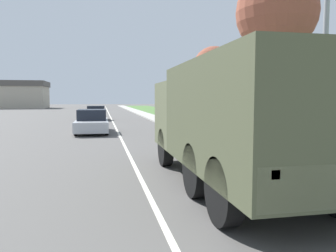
{
  "coord_description": "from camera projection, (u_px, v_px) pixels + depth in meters",
  "views": [
    {
      "loc": [
        -0.98,
        2.86,
        2.1
      ],
      "look_at": [
        0.83,
        11.74,
        1.34
      ],
      "focal_mm": 35.0,
      "sensor_mm": 36.0,
      "label": 1
    }
  ],
  "objects": [
    {
      "name": "pickup_truck",
      "position": [
        302.0,
        128.0,
        13.49
      ],
      "size": [
        1.96,
        5.72,
        1.9
      ],
      "color": "navy",
      "rests_on": "grass_strip_right"
    },
    {
      "name": "ground_plane",
      "position": [
        111.0,
        117.0,
        36.64
      ],
      "size": [
        180.0,
        180.0,
        0.0
      ],
      "primitive_type": "plane",
      "color": "#565451"
    },
    {
      "name": "grass_strip_right",
      "position": [
        188.0,
        117.0,
        38.4
      ],
      "size": [
        7.0,
        120.0,
        0.02
      ],
      "color": "#4C7538",
      "rests_on": "ground"
    },
    {
      "name": "car_nearest_ahead",
      "position": [
        92.0,
        122.0,
        20.24
      ],
      "size": [
        1.93,
        4.88,
        1.43
      ],
      "color": "#B7BABF",
      "rests_on": "ground"
    },
    {
      "name": "tree_mid_right",
      "position": [
        277.0,
        13.0,
        15.95
      ],
      "size": [
        3.96,
        3.96,
        8.26
      ],
      "color": "#4C3D2D",
      "rests_on": "grass_strip_right"
    },
    {
      "name": "sidewalk_right",
      "position": [
        150.0,
        116.0,
        37.53
      ],
      "size": [
        1.8,
        120.0,
        0.12
      ],
      "color": "#ADAAA3",
      "rests_on": "ground"
    },
    {
      "name": "car_second_ahead",
      "position": [
        96.0,
        114.0,
        32.17
      ],
      "size": [
        1.86,
        4.23,
        1.4
      ],
      "color": "black",
      "rests_on": "ground"
    },
    {
      "name": "tree_far_right",
      "position": [
        214.0,
        68.0,
        31.8
      ],
      "size": [
        4.09,
        4.09,
        7.14
      ],
      "color": "brown",
      "rests_on": "grass_strip_right"
    },
    {
      "name": "building_distant",
      "position": [
        17.0,
        95.0,
        71.47
      ],
      "size": [
        12.76,
        9.44,
        5.9
      ],
      "color": "#B2A893",
      "rests_on": "ground"
    },
    {
      "name": "military_truck",
      "position": [
        233.0,
        118.0,
        7.74
      ],
      "size": [
        2.5,
        7.49,
        2.9
      ],
      "color": "#606647",
      "rests_on": "ground"
    },
    {
      "name": "lamp_post",
      "position": [
        320.0,
        7.0,
        8.38
      ],
      "size": [
        1.69,
        0.24,
        7.3
      ],
      "color": "gray",
      "rests_on": "sidewalk_right"
    },
    {
      "name": "lane_centre_stripe",
      "position": [
        111.0,
        117.0,
        36.64
      ],
      "size": [
        0.12,
        120.0,
        0.0
      ],
      "color": "silver",
      "rests_on": "ground"
    }
  ]
}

